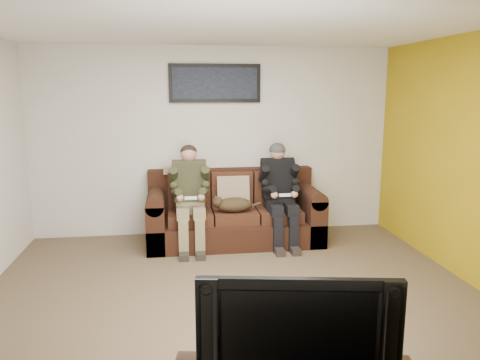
{
  "coord_description": "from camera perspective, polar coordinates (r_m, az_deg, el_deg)",
  "views": [
    {
      "loc": [
        -0.56,
        -4.25,
        2.02
      ],
      "look_at": [
        0.21,
        1.2,
        0.95
      ],
      "focal_mm": 35.0,
      "sensor_mm": 36.0,
      "label": 1
    }
  ],
  "objects": [
    {
      "name": "floor",
      "position": [
        4.74,
        -0.56,
        -14.23
      ],
      "size": [
        5.0,
        5.0,
        0.0
      ],
      "primitive_type": "plane",
      "color": "brown",
      "rests_on": "ground"
    },
    {
      "name": "throw_pillow",
      "position": [
        6.32,
        -0.86,
        -1.4
      ],
      "size": [
        0.44,
        0.21,
        0.43
      ],
      "primitive_type": "cube",
      "rotation": [
        -0.21,
        0.0,
        0.0
      ],
      "color": "#998164",
      "rests_on": "sofa"
    },
    {
      "name": "throw_blanket",
      "position": [
        6.46,
        -7.24,
        1.23
      ],
      "size": [
        0.47,
        0.23,
        0.08
      ],
      "primitive_type": "cube",
      "color": "#BDB18B",
      "rests_on": "sofa"
    },
    {
      "name": "television",
      "position": [
        2.7,
        6.94,
        -17.04
      ],
      "size": [
        1.09,
        0.33,
        0.62
      ],
      "primitive_type": "imported",
      "rotation": [
        0.0,
        0.0,
        -0.17
      ],
      "color": "black",
      "rests_on": "tv_stand"
    },
    {
      "name": "wall_back",
      "position": [
        6.56,
        -3.15,
        4.68
      ],
      "size": [
        5.0,
        0.0,
        5.0
      ],
      "primitive_type": "plane",
      "rotation": [
        1.57,
        0.0,
        0.0
      ],
      "color": "beige",
      "rests_on": "ground"
    },
    {
      "name": "ceiling",
      "position": [
        4.32,
        -0.62,
        18.72
      ],
      "size": [
        5.0,
        5.0,
        0.0
      ],
      "primitive_type": "plane",
      "rotation": [
        3.14,
        0.0,
        0.0
      ],
      "color": "silver",
      "rests_on": "ground"
    },
    {
      "name": "sofa",
      "position": [
        6.35,
        -0.8,
        -4.22
      ],
      "size": [
        2.28,
        0.99,
        0.93
      ],
      "color": "black",
      "rests_on": "ground"
    },
    {
      "name": "wall_front",
      "position": [
        2.19,
        7.14,
        -8.16
      ],
      "size": [
        5.0,
        0.0,
        5.0
      ],
      "primitive_type": "plane",
      "rotation": [
        -1.57,
        0.0,
        0.0
      ],
      "color": "beige",
      "rests_on": "ground"
    },
    {
      "name": "person_right",
      "position": [
        6.18,
        4.84,
        -0.95
      ],
      "size": [
        0.51,
        0.86,
        1.32
      ],
      "color": "black",
      "rests_on": "sofa"
    },
    {
      "name": "person_left",
      "position": [
        6.03,
        -6.14,
        -1.3
      ],
      "size": [
        0.51,
        0.87,
        1.31
      ],
      "color": "#847752",
      "rests_on": "sofa"
    },
    {
      "name": "framed_poster",
      "position": [
        6.49,
        -3.07,
        11.69
      ],
      "size": [
        1.25,
        0.05,
        0.52
      ],
      "color": "black",
      "rests_on": "wall_back"
    },
    {
      "name": "cat",
      "position": [
        6.05,
        -0.89,
        -3.0
      ],
      "size": [
        0.66,
        0.26,
        0.24
      ],
      "color": "#47341C",
      "rests_on": "sofa"
    }
  ]
}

